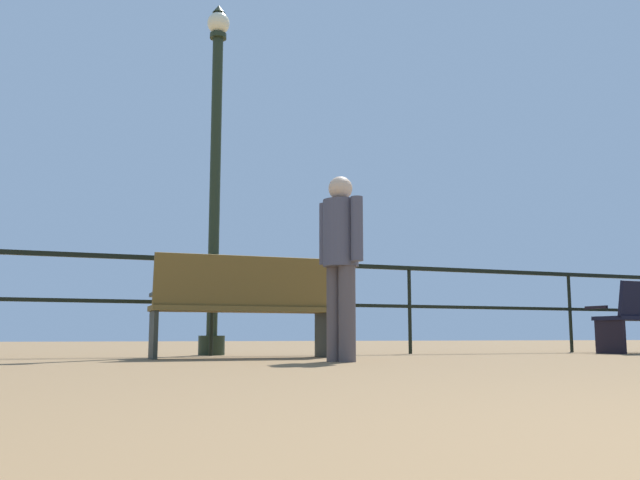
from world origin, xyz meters
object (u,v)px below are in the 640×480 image
(bench_near_left, at_px, (245,301))
(lamppost_center, at_px, (215,174))
(person_at_railing, at_px, (341,254))
(seagull_on_rail, at_px, (354,256))

(bench_near_left, distance_m, lamppost_center, 1.96)
(bench_near_left, xyz_separation_m, person_at_railing, (0.52, -1.20, 0.35))
(person_at_railing, bearing_deg, seagull_on_rail, 63.17)
(person_at_railing, bearing_deg, bench_near_left, 113.55)
(bench_near_left, height_order, seagull_on_rail, seagull_on_rail)
(lamppost_center, bearing_deg, seagull_on_rail, -8.54)
(seagull_on_rail, bearing_deg, person_at_railing, -116.83)
(lamppost_center, xyz_separation_m, seagull_on_rail, (1.66, -0.25, -0.93))
(bench_near_left, xyz_separation_m, lamppost_center, (-0.05, 1.20, 1.54))
(person_at_railing, height_order, seagull_on_rail, person_at_railing)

